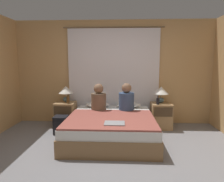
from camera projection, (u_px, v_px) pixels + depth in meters
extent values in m
plane|color=gray|center=(108.00, 161.00, 3.04)|extent=(16.00, 16.00, 0.00)
cube|color=tan|center=(114.00, 73.00, 4.90)|extent=(4.86, 0.06, 2.50)
cube|color=white|center=(113.00, 77.00, 4.85)|extent=(2.19, 0.03, 2.30)
cylinder|color=brown|center=(113.00, 27.00, 4.69)|extent=(2.39, 0.02, 0.02)
cube|color=olive|center=(111.00, 131.00, 3.99)|extent=(1.67, 1.93, 0.29)
cube|color=white|center=(111.00, 120.00, 3.95)|extent=(1.63, 1.89, 0.16)
cube|color=#A87F51|center=(66.00, 114.00, 4.68)|extent=(0.45, 0.45, 0.57)
cube|color=#4C3823|center=(63.00, 111.00, 4.43)|extent=(0.40, 0.02, 0.21)
cube|color=#A87F51|center=(161.00, 116.00, 4.57)|extent=(0.45, 0.45, 0.57)
cube|color=#4C3823|center=(163.00, 112.00, 4.33)|extent=(0.40, 0.02, 0.21)
ellipsoid|color=slate|center=(66.00, 99.00, 4.71)|extent=(0.15, 0.15, 0.12)
cylinder|color=#B2A893|center=(66.00, 95.00, 4.70)|extent=(0.02, 0.02, 0.09)
cone|color=white|center=(66.00, 90.00, 4.68)|extent=(0.34, 0.34, 0.16)
ellipsoid|color=slate|center=(161.00, 100.00, 4.60)|extent=(0.15, 0.15, 0.12)
cylinder|color=#B2A893|center=(161.00, 96.00, 4.59)|extent=(0.02, 0.02, 0.09)
cone|color=white|center=(161.00, 90.00, 4.57)|extent=(0.34, 0.34, 0.16)
ellipsoid|color=white|center=(97.00, 104.00, 4.70)|extent=(0.56, 0.33, 0.12)
ellipsoid|color=white|center=(129.00, 105.00, 4.67)|extent=(0.56, 0.33, 0.12)
cube|color=#994C42|center=(110.00, 119.00, 3.66)|extent=(1.61, 1.31, 0.03)
cylinder|color=brown|center=(99.00, 102.00, 4.33)|extent=(0.32, 0.32, 0.38)
sphere|color=#846047|center=(99.00, 89.00, 4.29)|extent=(0.21, 0.21, 0.21)
cylinder|color=#38517A|center=(126.00, 102.00, 4.30)|extent=(0.33, 0.33, 0.40)
sphere|color=#846047|center=(127.00, 88.00, 4.26)|extent=(0.21, 0.21, 0.21)
cylinder|color=#513819|center=(68.00, 100.00, 4.50)|extent=(0.06, 0.06, 0.15)
cylinder|color=#513819|center=(68.00, 96.00, 4.48)|extent=(0.02, 0.02, 0.06)
cylinder|color=black|center=(158.00, 101.00, 4.40)|extent=(0.07, 0.07, 0.14)
cylinder|color=black|center=(158.00, 97.00, 4.39)|extent=(0.02, 0.02, 0.06)
cube|color=#9EA0A5|center=(115.00, 123.00, 3.31)|extent=(0.34, 0.25, 0.02)
cube|color=black|center=(61.00, 125.00, 4.21)|extent=(0.28, 0.24, 0.38)
cube|color=black|center=(61.00, 118.00, 4.16)|extent=(0.25, 0.26, 0.08)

